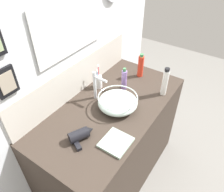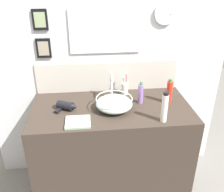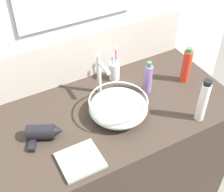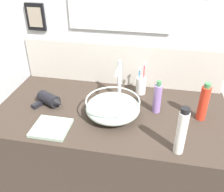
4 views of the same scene
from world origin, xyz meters
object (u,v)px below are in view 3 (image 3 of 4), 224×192
(glass_bowl_sink, at_px, (118,107))
(hand_towel, at_px, (80,160))
(hair_drier, at_px, (43,132))
(toothbrush_cup, at_px, (114,71))
(shampoo_bottle, at_px, (186,66))
(faucet, at_px, (100,73))
(spray_bottle, at_px, (203,101))
(lotion_bottle, at_px, (148,78))

(glass_bowl_sink, relative_size, hand_towel, 1.59)
(glass_bowl_sink, distance_m, hair_drier, 0.38)
(toothbrush_cup, bearing_deg, hair_drier, -155.26)
(glass_bowl_sink, xyz_separation_m, shampoo_bottle, (0.47, 0.07, 0.05))
(faucet, distance_m, spray_bottle, 0.53)
(lotion_bottle, distance_m, shampoo_bottle, 0.24)
(shampoo_bottle, height_order, hand_towel, shampoo_bottle)
(glass_bowl_sink, xyz_separation_m, hair_drier, (-0.38, 0.04, -0.02))
(faucet, xyz_separation_m, lotion_bottle, (0.23, -0.11, -0.05))
(glass_bowl_sink, height_order, spray_bottle, spray_bottle)
(glass_bowl_sink, xyz_separation_m, hand_towel, (-0.29, -0.17, -0.05))
(hair_drier, xyz_separation_m, hand_towel, (0.09, -0.21, -0.03))
(spray_bottle, bearing_deg, faucet, 130.20)
(glass_bowl_sink, bearing_deg, hand_towel, -148.90)
(lotion_bottle, bearing_deg, faucet, 155.46)
(toothbrush_cup, distance_m, lotion_bottle, 0.21)
(hair_drier, xyz_separation_m, toothbrush_cup, (0.51, 0.23, 0.02))
(toothbrush_cup, height_order, lotion_bottle, toothbrush_cup)
(hair_drier, bearing_deg, lotion_bottle, 4.67)
(hair_drier, bearing_deg, toothbrush_cup, 24.74)
(hair_drier, relative_size, toothbrush_cup, 0.92)
(faucet, bearing_deg, spray_bottle, -49.80)
(toothbrush_cup, distance_m, spray_bottle, 0.53)
(glass_bowl_sink, height_order, faucet, faucet)
(lotion_bottle, distance_m, spray_bottle, 0.32)
(spray_bottle, distance_m, hand_towel, 0.64)
(faucet, height_order, hand_towel, faucet)
(toothbrush_cup, bearing_deg, shampoo_bottle, -30.87)
(lotion_bottle, bearing_deg, spray_bottle, -69.58)
(faucet, height_order, hair_drier, faucet)
(glass_bowl_sink, bearing_deg, toothbrush_cup, 64.94)
(hand_towel, bearing_deg, toothbrush_cup, 47.03)
(lotion_bottle, distance_m, hand_towel, 0.59)
(spray_bottle, bearing_deg, hand_towel, 176.35)
(hair_drier, distance_m, toothbrush_cup, 0.56)
(hair_drier, xyz_separation_m, spray_bottle, (0.72, -0.25, 0.08))
(toothbrush_cup, height_order, hand_towel, toothbrush_cup)
(hair_drier, relative_size, spray_bottle, 0.80)
(faucet, height_order, toothbrush_cup, faucet)
(toothbrush_cup, xyz_separation_m, hand_towel, (-0.41, -0.44, -0.05))
(lotion_bottle, height_order, hand_towel, lotion_bottle)
(toothbrush_cup, relative_size, lotion_bottle, 1.08)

